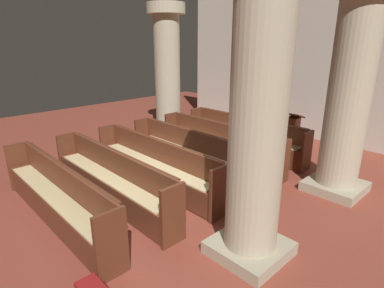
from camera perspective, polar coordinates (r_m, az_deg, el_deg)
The scene contains 13 objects.
ground_plane at distance 5.85m, azimuth -6.51°, elevation -11.04°, with size 19.20×19.20×0.00m, color brown.
back_wall at distance 10.02m, azimuth 22.57°, elevation 13.46°, with size 10.00×0.16×4.50m, color beige.
pew_row_0 at distance 8.42m, azimuth 9.42°, elevation 1.80°, with size 3.61×0.46×0.94m.
pew_row_1 at distance 7.69m, azimuth 4.94°, elevation 0.38°, with size 3.61×0.46×0.94m.
pew_row_2 at distance 7.01m, azimuth -0.43°, elevation -1.34°, with size 3.61×0.47×0.94m.
pew_row_3 at distance 6.41m, azimuth -6.89°, elevation -3.38°, with size 3.61×0.46×0.94m.
pew_row_4 at distance 5.92m, azimuth -14.58°, elevation -5.74°, with size 3.61×0.46×0.94m.
pew_row_5 at distance 5.57m, azimuth -23.52°, elevation -8.33°, with size 3.61×0.47×0.94m.
pillar_aisle_side at distance 6.43m, azimuth 26.79°, elevation 8.80°, with size 1.10×1.10×3.88m.
pillar_far_side at distance 9.64m, azimuth -4.51°, elevation 13.19°, with size 1.10×1.10×3.88m.
pillar_aisle_rear at distance 3.90m, azimuth 11.97°, elevation 5.39°, with size 1.04×1.04×3.88m.
lectern at distance 8.76m, azimuth 17.69°, elevation 1.47°, with size 0.48×0.45×1.08m.
hymn_book at distance 7.13m, azimuth 11.94°, elevation 2.44°, with size 0.17×0.20×0.04m, color #194723.
Camera 1 is at (4.11, -3.04, 2.85)m, focal length 29.33 mm.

